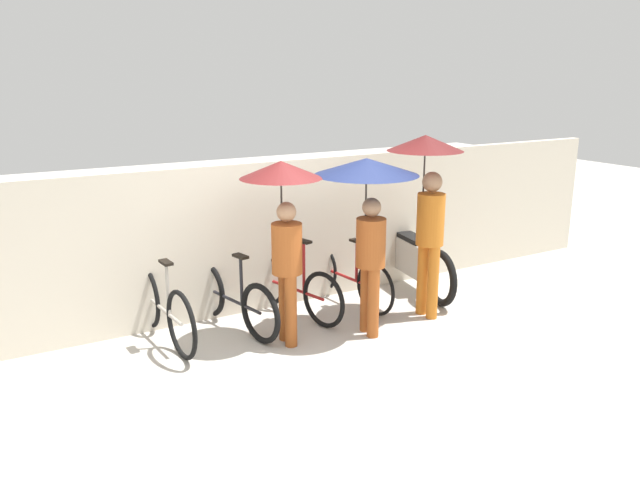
% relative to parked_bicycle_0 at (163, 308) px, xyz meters
% --- Properties ---
extents(ground_plane, '(30.00, 30.00, 0.00)m').
position_rel_parked_bicycle_0_xyz_m(ground_plane, '(1.17, -1.60, -0.38)').
color(ground_plane, '#B7B2A8').
extents(back_wall, '(11.39, 0.12, 1.80)m').
position_rel_parked_bicycle_0_xyz_m(back_wall, '(1.17, 0.39, 0.52)').
color(back_wall, beige).
rests_on(back_wall, ground).
extents(parked_bicycle_0, '(0.44, 1.71, 1.02)m').
position_rel_parked_bicycle_0_xyz_m(parked_bicycle_0, '(0.00, 0.00, 0.00)').
color(parked_bicycle_0, black).
rests_on(parked_bicycle_0, ground).
extents(parked_bicycle_1, '(0.53, 1.68, 1.11)m').
position_rel_parked_bicycle_0_xyz_m(parked_bicycle_1, '(0.78, -0.04, -0.03)').
color(parked_bicycle_1, black).
rests_on(parked_bicycle_1, ground).
extents(parked_bicycle_2, '(0.56, 1.62, 1.09)m').
position_rel_parked_bicycle_0_xyz_m(parked_bicycle_2, '(1.56, -0.03, -0.03)').
color(parked_bicycle_2, black).
rests_on(parked_bicycle_2, ground).
extents(parked_bicycle_3, '(0.44, 1.73, 1.10)m').
position_rel_parked_bicycle_0_xyz_m(parked_bicycle_3, '(2.33, 0.04, -0.02)').
color(parked_bicycle_3, black).
rests_on(parked_bicycle_3, ground).
extents(pedestrian_leading, '(0.86, 0.86, 1.94)m').
position_rel_parked_bicycle_0_xyz_m(pedestrian_leading, '(1.15, -0.61, 1.09)').
color(pedestrian_leading, '#9E4C1E').
rests_on(pedestrian_leading, ground).
extents(pedestrian_center, '(1.12, 1.12, 1.94)m').
position_rel_parked_bicycle_0_xyz_m(pedestrian_center, '(2.04, -0.83, 1.20)').
color(pedestrian_center, '#9E4C1E').
rests_on(pedestrian_center, ground).
extents(pedestrian_trailing, '(0.87, 0.87, 2.13)m').
position_rel_parked_bicycle_0_xyz_m(pedestrian_trailing, '(2.91, -0.76, 1.22)').
color(pedestrian_trailing, '#C66B1E').
rests_on(pedestrian_trailing, ground).
extents(motorcycle, '(0.62, 2.12, 0.92)m').
position_rel_parked_bicycle_0_xyz_m(motorcycle, '(3.39, 0.06, 0.03)').
color(motorcycle, black).
rests_on(motorcycle, ground).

